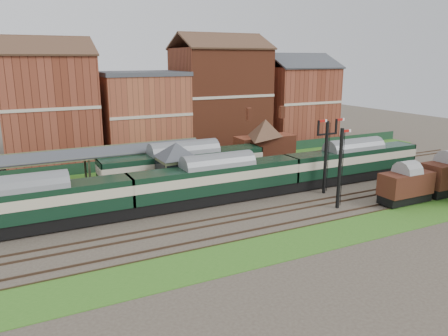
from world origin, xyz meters
name	(u,v)px	position (x,y,z in m)	size (l,w,h in m)	color
ground	(216,202)	(0.00, 0.00, 0.00)	(160.00, 160.00, 0.00)	#473D33
grass_back	(164,168)	(0.00, 16.00, 0.03)	(90.00, 4.50, 0.06)	#2D6619
grass_front	(282,245)	(0.00, -12.00, 0.03)	(90.00, 5.00, 0.06)	#2D6619
fence	(159,160)	(0.00, 18.00, 0.75)	(90.00, 0.12, 1.50)	#193823
platform	(141,181)	(-5.00, 9.75, 0.50)	(55.00, 3.40, 1.00)	#2D2D2D
signal_box	(177,169)	(-3.00, 3.25, 3.19)	(5.40, 5.40, 6.00)	#657C58
brick_hut	(243,178)	(5.00, 3.25, 1.20)	(3.20, 2.64, 2.94)	maroon
station_building	(265,140)	(12.00, 9.75, 3.96)	(8.10, 8.10, 5.90)	brown
canopy	(86,152)	(-11.00, 9.75, 4.58)	(26.00, 3.89, 4.08)	#535B39
semaphore_bracket	(326,152)	(12.04, -2.50, 4.63)	(3.60, 0.25, 8.18)	black
semaphore_siding	(340,167)	(10.02, -7.00, 4.16)	(1.23, 0.25, 8.00)	black
town_backdrop	(141,110)	(-0.18, 25.00, 7.00)	(69.00, 10.00, 16.00)	brown
dmu_train	(218,179)	(0.20, 0.00, 2.45)	(54.52, 2.87, 4.19)	black
platform_railcar	(184,166)	(-0.87, 6.50, 2.57)	(19.15, 3.02, 4.41)	black
goods_van_a	(406,185)	(17.09, -9.00, 1.95)	(5.63, 2.44, 3.42)	black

